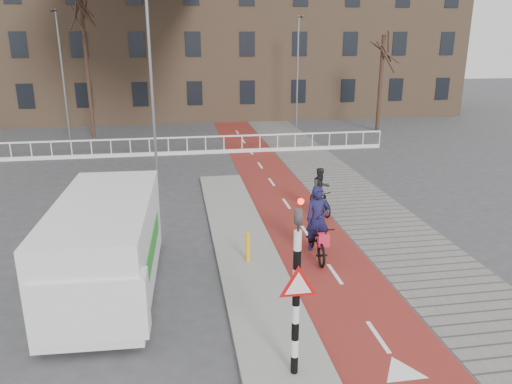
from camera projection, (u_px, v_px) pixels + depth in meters
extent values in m
plane|color=#38383A|center=(299.00, 318.00, 11.45)|extent=(120.00, 120.00, 0.00)
cube|color=maroon|center=(276.00, 189.00, 21.09)|extent=(2.50, 60.00, 0.01)
cube|color=slate|center=(340.00, 186.00, 21.52)|extent=(3.00, 60.00, 0.01)
cube|color=gray|center=(245.00, 248.00, 15.09)|extent=(1.80, 16.00, 0.12)
cylinder|color=black|center=(296.00, 305.00, 9.01)|extent=(0.14, 0.14, 2.88)
imported|color=black|center=(299.00, 209.00, 8.45)|extent=(0.13, 0.16, 0.80)
cylinder|color=#FF0C05|center=(301.00, 201.00, 8.27)|extent=(0.11, 0.02, 0.11)
cylinder|color=#FFAF0E|center=(248.00, 247.00, 13.97)|extent=(0.12, 0.12, 0.85)
imported|color=black|center=(317.00, 239.00, 14.45)|extent=(0.83, 2.10, 1.09)
imported|color=#18163F|center=(318.00, 219.00, 14.26)|extent=(0.71, 0.49, 1.89)
cube|color=red|center=(324.00, 240.00, 13.88)|extent=(0.32, 0.21, 0.37)
imported|color=black|center=(320.00, 201.00, 18.01)|extent=(0.76, 1.62, 0.94)
imported|color=black|center=(321.00, 188.00, 17.86)|extent=(0.82, 0.70, 1.47)
cube|color=silver|center=(106.00, 245.00, 12.28)|extent=(2.47, 5.67, 2.23)
cube|color=#1F9025|center=(59.00, 251.00, 12.13)|extent=(0.17, 3.57, 0.55)
cube|color=#1F9025|center=(153.00, 245.00, 12.48)|extent=(0.17, 3.57, 0.55)
cube|color=black|center=(89.00, 275.00, 9.86)|extent=(2.01, 0.14, 0.90)
cylinder|color=black|center=(50.00, 321.00, 10.64)|extent=(0.31, 0.79, 0.78)
cylinder|color=black|center=(140.00, 315.00, 10.86)|extent=(0.31, 0.79, 0.78)
cylinder|color=black|center=(86.00, 249.00, 14.23)|extent=(0.31, 0.79, 0.78)
cylinder|color=black|center=(153.00, 245.00, 14.45)|extent=(0.31, 0.79, 0.78)
cube|color=silver|center=(130.00, 139.00, 26.39)|extent=(28.00, 0.08, 0.08)
cube|color=silver|center=(131.00, 155.00, 26.65)|extent=(28.00, 0.10, 0.20)
cube|color=#7F6047|center=(165.00, 38.00, 39.30)|extent=(46.00, 10.00, 12.00)
cylinder|color=black|center=(87.00, 68.00, 30.27)|extent=(0.23, 0.23, 8.62)
cylinder|color=black|center=(380.00, 84.00, 33.02)|extent=(0.27, 0.27, 6.24)
cylinder|color=slate|center=(152.00, 87.00, 20.80)|extent=(0.12, 0.12, 8.25)
cylinder|color=slate|center=(63.00, 76.00, 30.20)|extent=(0.12, 0.12, 7.67)
cylinder|color=slate|center=(297.00, 74.00, 33.64)|extent=(0.12, 0.12, 7.45)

